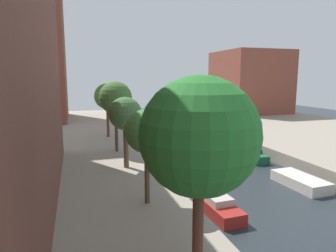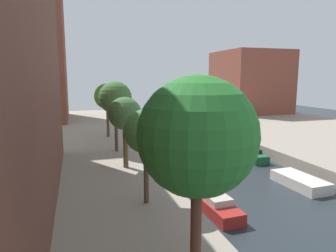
{
  "view_description": "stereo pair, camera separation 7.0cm",
  "coord_description": "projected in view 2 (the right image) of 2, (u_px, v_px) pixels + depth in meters",
  "views": [
    {
      "loc": [
        -10.03,
        -22.55,
        6.73
      ],
      "look_at": [
        -0.7,
        7.46,
        1.65
      ],
      "focal_mm": 32.24,
      "sensor_mm": 36.0,
      "label": 1
    },
    {
      "loc": [
        -9.97,
        -22.57,
        6.73
      ],
      "look_at": [
        -0.7,
        7.46,
        1.65
      ],
      "focal_mm": 32.24,
      "sensor_mm": 36.0,
      "label": 2
    }
  ],
  "objects": [
    {
      "name": "moored_boat_left_4",
      "position": [
        137.0,
        134.0,
        34.13
      ],
      "size": [
        1.46,
        3.42,
        0.94
      ],
      "color": "maroon",
      "rests_on": "ground_plane"
    },
    {
      "name": "moored_boat_left_3",
      "position": [
        158.0,
        148.0,
        27.52
      ],
      "size": [
        1.39,
        4.18,
        0.73
      ],
      "color": "beige",
      "rests_on": "ground_plane"
    },
    {
      "name": "street_tree_0",
      "position": [
        197.0,
        137.0,
        7.7
      ],
      "size": [
        3.14,
        3.14,
        5.81
      ],
      "color": "brown",
      "rests_on": "quay_left"
    },
    {
      "name": "low_block_right",
      "position": [
        250.0,
        82.0,
        50.17
      ],
      "size": [
        10.0,
        10.93,
        9.96
      ],
      "primitive_type": "cube",
      "color": "brown",
      "rests_on": "quay_right"
    },
    {
      "name": "street_tree_2",
      "position": [
        125.0,
        115.0,
        18.92
      ],
      "size": [
        2.1,
        2.1,
        4.53
      ],
      "color": "brown",
      "rests_on": "quay_left"
    },
    {
      "name": "street_tree_1",
      "position": [
        146.0,
        132.0,
        13.43
      ],
      "size": [
        1.99,
        1.99,
        4.35
      ],
      "color": "brown",
      "rests_on": "quay_left"
    },
    {
      "name": "moored_boat_left_5",
      "position": [
        130.0,
        125.0,
        41.11
      ],
      "size": [
        2.01,
        4.36,
        0.79
      ],
      "color": "#4C5156",
      "rests_on": "ground_plane"
    },
    {
      "name": "ground_plane",
      "position": [
        202.0,
        159.0,
        25.26
      ],
      "size": [
        84.0,
        84.0,
        0.0
      ],
      "primitive_type": "plane",
      "color": "#232B30"
    },
    {
      "name": "apartment_tower_far",
      "position": [
        22.0,
        19.0,
        38.77
      ],
      "size": [
        10.0,
        11.86,
        26.23
      ],
      "primitive_type": "cube",
      "color": "brown",
      "rests_on": "quay_left"
    },
    {
      "name": "quay_left",
      "position": [
        2.0,
        169.0,
        20.82
      ],
      "size": [
        20.0,
        64.0,
        1.0
      ],
      "primitive_type": "cube",
      "color": "gray",
      "rests_on": "ground_plane"
    },
    {
      "name": "moored_boat_left_1",
      "position": [
        217.0,
        206.0,
        14.98
      ],
      "size": [
        1.37,
        3.29,
        0.94
      ],
      "color": "maroon",
      "rests_on": "ground_plane"
    },
    {
      "name": "parked_car",
      "position": [
        209.0,
        114.0,
        42.38
      ],
      "size": [
        2.03,
        4.71,
        1.56
      ],
      "color": "black",
      "rests_on": "quay_right"
    },
    {
      "name": "moored_boat_left_2",
      "position": [
        176.0,
        171.0,
        20.78
      ],
      "size": [
        1.36,
        3.92,
        0.69
      ],
      "color": "maroon",
      "rests_on": "ground_plane"
    },
    {
      "name": "street_tree_4",
      "position": [
        107.0,
        97.0,
        28.86
      ],
      "size": [
        2.45,
        2.45,
        5.16
      ],
      "color": "brown",
      "rests_on": "quay_left"
    },
    {
      "name": "moored_boat_right_3",
      "position": [
        250.0,
        154.0,
        25.05
      ],
      "size": [
        1.5,
        3.92,
        0.95
      ],
      "color": "#195638",
      "rests_on": "ground_plane"
    },
    {
      "name": "street_tree_3",
      "position": [
        115.0,
        98.0,
        23.05
      ],
      "size": [
        2.53,
        2.53,
        5.46
      ],
      "color": "#4E3B2F",
      "rests_on": "quay_left"
    },
    {
      "name": "moored_boat_right_2",
      "position": [
        300.0,
        181.0,
        18.75
      ],
      "size": [
        1.8,
        3.68,
        0.66
      ],
      "color": "beige",
      "rests_on": "ground_plane"
    }
  ]
}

